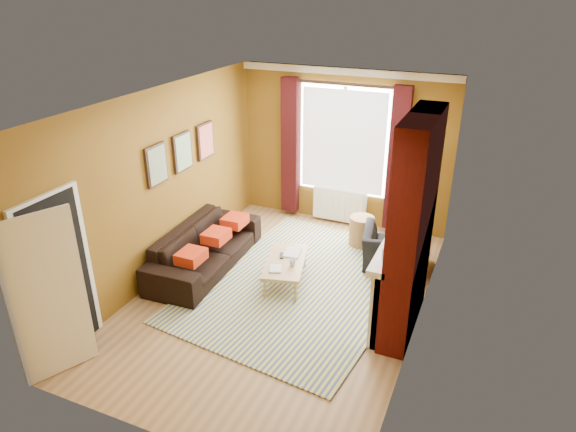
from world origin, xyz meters
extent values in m
plane|color=olive|center=(0.00, 0.00, 0.00)|extent=(5.50, 5.50, 0.00)
cube|color=brown|center=(0.00, 2.75, 1.40)|extent=(3.80, 0.02, 2.80)
cube|color=brown|center=(0.00, -2.75, 1.40)|extent=(3.80, 0.02, 2.80)
cube|color=brown|center=(1.90, 0.00, 1.40)|extent=(0.02, 5.50, 2.80)
cube|color=brown|center=(-1.90, 0.00, 1.40)|extent=(0.02, 5.50, 2.80)
cube|color=white|center=(0.00, 0.00, 2.80)|extent=(3.80, 5.50, 0.01)
cube|color=#490D0A|center=(1.72, 0.00, 1.40)|extent=(0.35, 1.40, 2.80)
cube|color=white|center=(1.53, 0.00, 0.55)|extent=(0.12, 1.30, 1.10)
cube|color=white|center=(1.48, 0.00, 1.08)|extent=(0.22, 1.40, 0.08)
cube|color=white|center=(1.51, -0.58, 0.52)|extent=(0.16, 0.14, 1.04)
cube|color=white|center=(1.51, 0.58, 0.52)|extent=(0.16, 0.14, 1.04)
cube|color=black|center=(1.56, 0.00, 0.45)|extent=(0.06, 0.80, 0.90)
cube|color=black|center=(1.54, 0.00, 0.03)|extent=(0.20, 1.00, 0.06)
cube|color=white|center=(1.49, -0.35, 1.20)|extent=(0.03, 0.12, 0.16)
cube|color=black|center=(1.49, -0.10, 1.19)|extent=(0.03, 0.10, 0.14)
cylinder|color=black|center=(1.49, 0.15, 1.18)|extent=(0.10, 0.10, 0.12)
cube|color=black|center=(1.53, 0.00, 1.85)|extent=(0.03, 0.60, 0.75)
cube|color=#B3903C|center=(1.51, 0.00, 1.85)|extent=(0.01, 0.52, 0.66)
cube|color=white|center=(0.00, 2.71, 2.74)|extent=(3.80, 0.08, 0.12)
cube|color=white|center=(0.00, 2.72, 1.55)|extent=(1.60, 0.04, 1.90)
cube|color=silver|center=(0.00, 2.68, 1.55)|extent=(1.50, 0.02, 1.80)
cube|color=white|center=(0.00, 2.70, 1.55)|extent=(0.06, 0.04, 1.90)
cube|color=#3B0D0F|center=(-0.98, 2.63, 1.35)|extent=(0.30, 0.16, 2.50)
cube|color=#3B0D0F|center=(0.98, 2.63, 1.35)|extent=(0.30, 0.16, 2.50)
cylinder|color=black|center=(0.00, 2.63, 2.55)|extent=(2.30, 0.05, 0.05)
cube|color=white|center=(0.00, 2.65, 0.35)|extent=(1.00, 0.10, 0.60)
cube|color=white|center=(-0.45, 2.59, 0.35)|extent=(0.04, 0.03, 0.56)
cube|color=white|center=(-0.34, 2.59, 0.35)|extent=(0.04, 0.03, 0.56)
cube|color=white|center=(-0.23, 2.59, 0.35)|extent=(0.04, 0.03, 0.56)
cube|color=white|center=(-0.12, 2.59, 0.35)|extent=(0.04, 0.03, 0.56)
cube|color=white|center=(-0.01, 2.59, 0.35)|extent=(0.04, 0.03, 0.56)
cube|color=white|center=(0.10, 2.59, 0.35)|extent=(0.04, 0.03, 0.56)
cube|color=white|center=(0.21, 2.59, 0.35)|extent=(0.04, 0.03, 0.56)
cube|color=white|center=(0.32, 2.59, 0.35)|extent=(0.04, 0.03, 0.56)
cube|color=white|center=(0.43, 2.59, 0.35)|extent=(0.04, 0.03, 0.56)
cube|color=black|center=(-1.87, -0.10, 1.75)|extent=(0.04, 0.44, 0.58)
cube|color=gold|center=(-1.84, -0.10, 1.75)|extent=(0.01, 0.38, 0.52)
cube|color=black|center=(-1.87, 0.55, 1.75)|extent=(0.04, 0.44, 0.58)
cube|color=#319452|center=(-1.84, 0.55, 1.75)|extent=(0.01, 0.38, 0.52)
cube|color=black|center=(-1.87, 1.20, 1.75)|extent=(0.04, 0.44, 0.58)
cube|color=#DD3762|center=(-1.84, 1.20, 1.75)|extent=(0.01, 0.38, 0.52)
cube|color=white|center=(-1.88, -2.05, 1.00)|extent=(0.05, 0.94, 2.06)
cube|color=black|center=(-1.85, -2.05, 1.00)|extent=(0.02, 0.80, 1.98)
cube|color=white|center=(-1.68, -2.41, 1.00)|extent=(0.37, 0.74, 1.98)
imported|color=#477D37|center=(1.49, 0.45, 1.26)|extent=(0.14, 0.10, 0.27)
cube|color=red|center=(-1.27, -0.31, 0.52)|extent=(0.34, 0.40, 0.16)
cube|color=red|center=(-1.27, 0.39, 0.52)|extent=(0.34, 0.40, 0.16)
cube|color=red|center=(-1.27, 0.99, 0.52)|extent=(0.34, 0.40, 0.16)
cube|color=#374397|center=(0.18, 0.40, 0.01)|extent=(3.18, 4.10, 0.02)
imported|color=black|center=(-1.42, 0.29, 0.34)|extent=(0.99, 2.33, 0.67)
imported|color=black|center=(1.30, 1.42, 0.32)|extent=(1.12, 1.02, 0.64)
cube|color=tan|center=(-0.09, 0.36, 0.34)|extent=(0.81, 1.20, 0.05)
cylinder|color=tan|center=(-0.17, -0.17, 0.16)|extent=(0.06, 0.06, 0.32)
cylinder|color=tan|center=(0.25, -0.06, 0.16)|extent=(0.06, 0.06, 0.32)
cylinder|color=tan|center=(-0.43, 0.79, 0.16)|extent=(0.06, 0.06, 0.32)
cylinder|color=tan|center=(0.00, 0.90, 0.16)|extent=(0.06, 0.06, 0.32)
cylinder|color=#9E7144|center=(0.62, 1.95, 0.26)|extent=(0.45, 0.45, 0.52)
cylinder|color=black|center=(1.55, 2.11, 0.02)|extent=(0.35, 0.35, 0.03)
cylinder|color=black|center=(1.55, 2.11, 0.86)|extent=(0.03, 0.03, 1.66)
cone|color=beige|center=(1.55, 2.11, 1.71)|extent=(0.35, 0.35, 0.20)
imported|color=#999999|center=(-0.20, 0.04, 0.38)|extent=(0.24, 0.27, 0.02)
imported|color=#999999|center=(-0.19, 0.59, 0.38)|extent=(0.28, 0.35, 0.02)
imported|color=#999999|center=(0.06, 0.27, 0.41)|extent=(0.14, 0.14, 0.10)
cube|color=#27272A|center=(-0.19, 0.45, 0.38)|extent=(0.12, 0.17, 0.02)
camera|label=1|loc=(2.54, -5.66, 4.12)|focal=32.00mm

